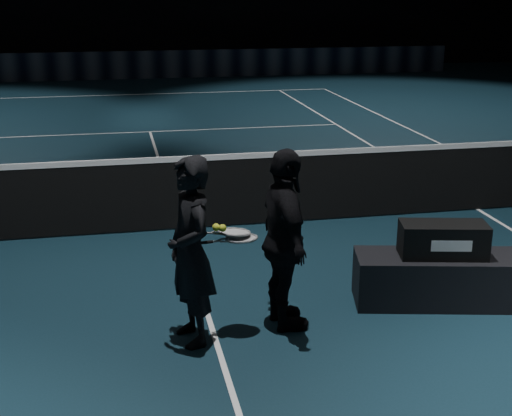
# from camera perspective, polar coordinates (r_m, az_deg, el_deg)

# --- Properties ---
(floor) EXTENTS (36.00, 36.00, 0.00)m
(floor) POSITION_cam_1_polar(r_m,az_deg,el_deg) (9.11, -6.05, -1.69)
(floor) COLOR black
(floor) RESTS_ON ground
(court_lines) EXTENTS (10.98, 23.78, 0.01)m
(court_lines) POSITION_cam_1_polar(r_m,az_deg,el_deg) (9.11, -6.05, -1.67)
(court_lines) COLOR white
(court_lines) RESTS_ON floor
(net_mesh) EXTENTS (12.80, 0.02, 0.86)m
(net_mesh) POSITION_cam_1_polar(r_m,az_deg,el_deg) (8.97, -6.14, 1.03)
(net_mesh) COLOR black
(net_mesh) RESTS_ON floor
(net_tape) EXTENTS (12.80, 0.03, 0.07)m
(net_tape) POSITION_cam_1_polar(r_m,az_deg,el_deg) (8.85, -6.24, 3.92)
(net_tape) COLOR white
(net_tape) RESTS_ON net_mesh
(sponsor_backdrop) EXTENTS (22.00, 0.15, 0.90)m
(sponsor_backdrop) POSITION_cam_1_polar(r_m,az_deg,el_deg) (24.22, -9.85, 11.21)
(sponsor_backdrop) COLOR black
(sponsor_backdrop) RESTS_ON floor
(player_bench) EXTENTS (1.71, 0.89, 0.49)m
(player_bench) POSITION_cam_1_polar(r_m,az_deg,el_deg) (7.15, 14.49, -5.54)
(player_bench) COLOR black
(player_bench) RESTS_ON floor
(racket_bag) EXTENTS (0.87, 0.52, 0.33)m
(racket_bag) POSITION_cam_1_polar(r_m,az_deg,el_deg) (7.01, 14.74, -2.47)
(racket_bag) COLOR black
(racket_bag) RESTS_ON player_bench
(bag_signature) EXTENTS (0.37, 0.09, 0.11)m
(bag_signature) POSITION_cam_1_polar(r_m,az_deg,el_deg) (6.86, 15.38, -2.95)
(bag_signature) COLOR white
(bag_signature) RESTS_ON racket_bag
(player_a) EXTENTS (0.53, 0.68, 1.65)m
(player_a) POSITION_cam_1_polar(r_m,az_deg,el_deg) (6.03, -5.26, -3.50)
(player_a) COLOR black
(player_a) RESTS_ON floor
(player_b) EXTENTS (0.45, 0.98, 1.65)m
(player_b) POSITION_cam_1_polar(r_m,az_deg,el_deg) (6.26, 2.32, -2.62)
(player_b) COLOR black
(player_b) RESTS_ON floor
(racket_lower) EXTENTS (0.70, 0.30, 0.03)m
(racket_lower) POSITION_cam_1_polar(r_m,az_deg,el_deg) (6.11, -1.18, -2.44)
(racket_lower) COLOR black
(racket_lower) RESTS_ON player_a
(racket_upper) EXTENTS (0.71, 0.35, 0.10)m
(racket_upper) POSITION_cam_1_polar(r_m,az_deg,el_deg) (6.12, -1.74, -1.94)
(racket_upper) COLOR black
(racket_upper) RESTS_ON player_b
(tennis_balls) EXTENTS (0.12, 0.10, 0.12)m
(tennis_balls) POSITION_cam_1_polar(r_m,az_deg,el_deg) (6.02, -2.97, -1.41)
(tennis_balls) COLOR yellow
(tennis_balls) RESTS_ON racket_upper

